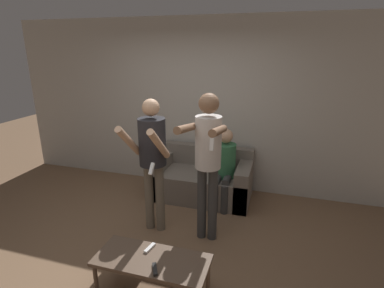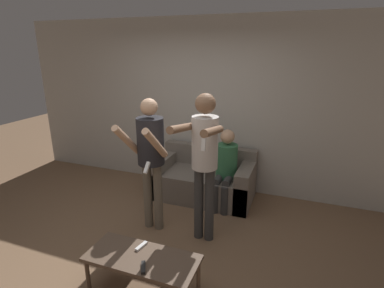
{
  "view_description": "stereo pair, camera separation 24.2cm",
  "coord_description": "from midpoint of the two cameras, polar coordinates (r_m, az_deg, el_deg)",
  "views": [
    {
      "loc": [
        1.3,
        -2.57,
        2.23
      ],
      "look_at": [
        0.22,
        1.03,
        1.02
      ],
      "focal_mm": 28.0,
      "sensor_mm": 36.0,
      "label": 1
    },
    {
      "loc": [
        1.53,
        -2.49,
        2.23
      ],
      "look_at": [
        0.22,
        1.03,
        1.02
      ],
      "focal_mm": 28.0,
      "sensor_mm": 36.0,
      "label": 2
    }
  ],
  "objects": [
    {
      "name": "person_seated",
      "position": [
        4.34,
        4.56,
        -3.97
      ],
      "size": [
        0.31,
        0.53,
        1.15
      ],
      "color": "#383838",
      "rests_on": "ground_plane"
    },
    {
      "name": "coffee_table",
      "position": [
        3.0,
        -10.1,
        -21.36
      ],
      "size": [
        1.06,
        0.45,
        0.39
      ],
      "color": "brown",
      "rests_on": "ground_plane"
    },
    {
      "name": "couch",
      "position": [
        4.7,
        0.41,
        -6.86
      ],
      "size": [
        1.51,
        0.8,
        0.75
      ],
      "color": "slate",
      "rests_on": "ground_plane"
    },
    {
      "name": "remote_near",
      "position": [
        2.84,
        -9.72,
        -22.51
      ],
      "size": [
        0.1,
        0.15,
        0.02
      ],
      "color": "black",
      "rests_on": "coffee_table"
    },
    {
      "name": "remote_far",
      "position": [
        3.08,
        -10.41,
        -18.94
      ],
      "size": [
        0.06,
        0.15,
        0.02
      ],
      "color": "white",
      "rests_on": "coffee_table"
    },
    {
      "name": "wall_back",
      "position": [
        4.84,
        -0.59,
        7.3
      ],
      "size": [
        6.4,
        0.06,
        2.7
      ],
      "color": "#B7B2A8",
      "rests_on": "ground_plane"
    },
    {
      "name": "ground_plane",
      "position": [
        3.66,
        -10.54,
        -20.13
      ],
      "size": [
        14.0,
        14.0,
        0.0
      ],
      "primitive_type": "plane",
      "color": "brown"
    },
    {
      "name": "person_standing_left",
      "position": [
        3.61,
        -9.54,
        -1.54
      ],
      "size": [
        0.44,
        0.66,
        1.69
      ],
      "color": "#6B6051",
      "rests_on": "ground_plane"
    },
    {
      "name": "person_standing_right",
      "position": [
        3.35,
        0.92,
        -1.68
      ],
      "size": [
        0.42,
        0.73,
        1.78
      ],
      "color": "#383838",
      "rests_on": "ground_plane"
    }
  ]
}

